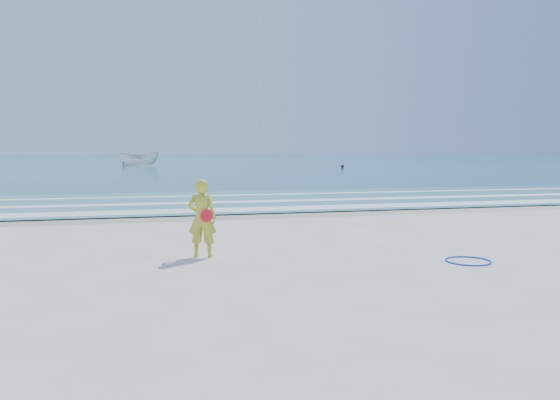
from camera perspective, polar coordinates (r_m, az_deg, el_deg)
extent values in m
plane|color=silver|center=(10.52, 2.29, -7.54)|extent=(400.00, 400.00, 0.00)
cube|color=#B2A893|center=(19.21, -5.07, -1.61)|extent=(400.00, 2.40, 0.00)
cube|color=#19727F|center=(114.91, -12.22, 4.20)|extent=(400.00, 190.00, 0.04)
cube|color=#59B7AD|center=(24.13, -6.84, -0.07)|extent=(400.00, 10.00, 0.01)
cube|color=white|center=(20.48, -5.61, -1.03)|extent=(400.00, 1.40, 0.01)
cube|color=white|center=(23.34, -6.61, -0.24)|extent=(400.00, 0.90, 0.01)
cube|color=white|center=(26.60, -7.47, 0.45)|extent=(400.00, 0.60, 0.01)
torus|color=#0E3FFF|center=(12.10, 19.06, -6.03)|extent=(1.10, 1.10, 0.03)
imported|color=silver|center=(71.15, -14.46, 4.21)|extent=(5.11, 2.49, 1.89)
sphere|color=black|center=(63.28, 6.54, 3.52)|extent=(0.37, 0.37, 0.37)
imported|color=gold|center=(11.92, -8.14, -1.90)|extent=(0.71, 0.57, 1.70)
cylinder|color=#FF1624|center=(11.74, -7.68, -1.65)|extent=(0.27, 0.08, 0.27)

